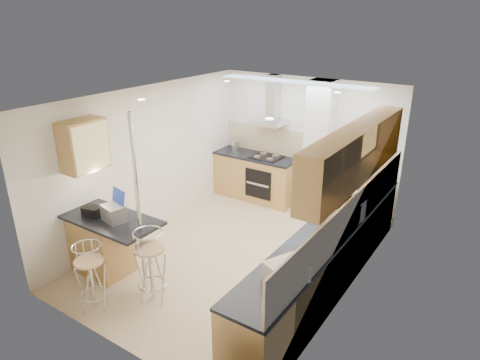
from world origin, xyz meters
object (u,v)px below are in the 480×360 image
Objects in this scene: microwave at (344,213)px; bread_bin at (286,272)px; bar_stool_near at (91,277)px; bar_stool_end at (151,266)px; laptop at (114,213)px.

bread_bin is (-0.02, -1.60, -0.05)m from microwave.
bar_stool_near is 0.75m from bar_stool_end.
bread_bin is (2.38, 0.72, 0.56)m from bar_stool_near.
microwave is at bearing 65.16° from bar_stool_near.
bread_bin is (2.60, 0.08, -0.02)m from laptop.
laptop is (-2.62, -1.68, -0.03)m from microwave.
laptop is 0.32× the size of bar_stool_end.
laptop is at bearing 117.86° from bar_stool_end.
bar_stool_near is 0.92× the size of bar_stool_end.
microwave is 1.76× the size of laptop.
laptop is at bearing -153.50° from bread_bin.
laptop is at bearing 126.41° from microwave.
bar_stool_end is at bearing -150.49° from bread_bin.
bar_stool_end is 1.96m from bread_bin.
bread_bin is at bearing 14.73° from laptop.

